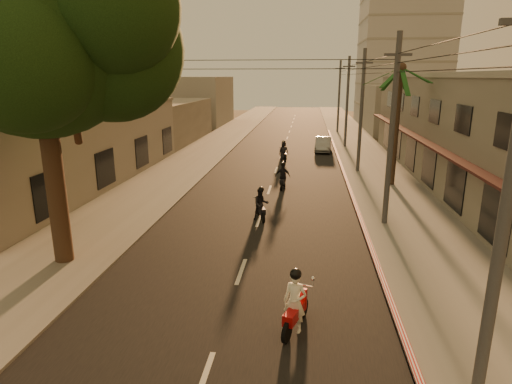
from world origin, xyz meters
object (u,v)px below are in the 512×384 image
Objects in this scene: broadleaf_tree at (49,34)px; scooter_mid_b at (283,177)px; scooter_mid_a at (261,205)px; parked_car at (323,144)px; scooter_far_a at (284,152)px; scooter_red at (295,303)px; palm_tree at (401,75)px.

broadleaf_tree reaches higher than scooter_mid_b.
parked_car is at bearing 61.77° from scooter_mid_a.
scooter_mid_a is 15.86m from scooter_far_a.
scooter_red is at bearing -96.22° from scooter_mid_a.
scooter_far_a is (-1.77, 25.57, -0.06)m from scooter_red.
scooter_far_a is (6.95, 21.83, -7.67)m from broadleaf_tree.
scooter_red is at bearing -23.24° from broadleaf_tree.
broadleaf_tree is 30.00m from parked_car.
broadleaf_tree reaches higher than scooter_red.
scooter_far_a is at bearing 96.59° from scooter_mid_b.
broadleaf_tree is 20.18m from palm_tree.
scooter_red is 1.10× the size of scooter_far_a.
scooter_mid_a is at bearing -92.94° from scooter_mid_b.
scooter_far_a reaches higher than parked_car.
palm_tree is 12.86m from scooter_mid_a.
broadleaf_tree is 2.83× the size of parked_car.
scooter_mid_a is 0.96× the size of scooter_mid_b.
scooter_red is (-5.90, -17.60, -6.28)m from palm_tree.
parked_car is (-4.10, 13.15, -6.46)m from palm_tree.
palm_tree reaches higher than parked_car.
scooter_mid_a is 0.98× the size of scooter_far_a.
palm_tree is at bearing 89.88° from scooter_red.
scooter_red reaches higher than scooter_mid_b.
scooter_far_a is (-0.48, 9.54, 0.01)m from scooter_mid_b.
broadleaf_tree is 16.29m from scooter_mid_b.
scooter_mid_b is 9.56m from scooter_far_a.
scooter_mid_b reaches higher than parked_car.
palm_tree is at bearing -63.55° from scooter_far_a.
scooter_mid_b is 0.42× the size of parked_car.
scooter_far_a is at bearing 112.35° from scooter_red.
broadleaf_tree is at bearing -117.47° from scooter_mid_b.
scooter_far_a is at bearing 72.35° from broadleaf_tree.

